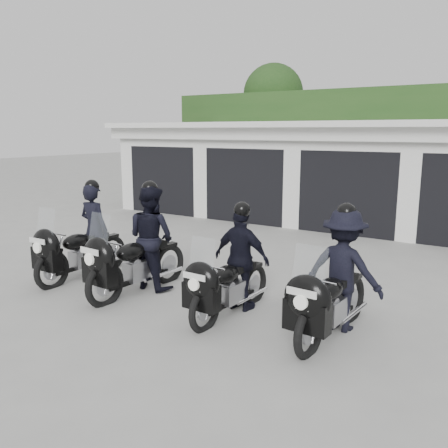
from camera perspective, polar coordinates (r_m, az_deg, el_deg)
The scene contains 7 objects.
ground at distance 8.15m, azimuth 1.90°, elevation -8.31°, with size 80.00×80.00×0.00m, color gray.
garage_block at distance 15.24m, azimuth 17.66°, elevation 5.80°, with size 16.40×6.80×2.96m.
background_vegetation at distance 19.85m, azimuth 22.68°, elevation 10.50°, with size 20.00×3.90×5.80m.
police_bike_a at distance 9.19m, azimuth -16.67°, elevation -1.70°, with size 0.64×2.15×1.88m.
police_bike_b at distance 8.18m, azimuth -9.71°, elevation -2.41°, with size 0.92×2.23×1.94m.
police_bike_c at distance 7.11m, azimuth 1.40°, elevation -5.05°, with size 0.96×1.99×1.73m.
police_bike_d at distance 6.57m, azimuth 13.59°, elevation -6.31°, with size 1.14×2.10×1.83m.
Camera 1 is at (3.90, -6.62, 2.72)m, focal length 38.00 mm.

